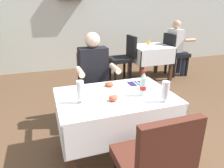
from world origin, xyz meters
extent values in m
plane|color=brown|center=(0.00, 0.00, 0.00)|extent=(11.00, 11.00, 0.00)
cube|color=silver|center=(0.00, 3.80, 1.41)|extent=(11.00, 0.12, 2.82)
cube|color=white|center=(-0.08, 0.20, 0.72)|extent=(1.15, 0.79, 0.02)
cube|color=white|center=(-0.08, -0.19, 0.55)|extent=(1.15, 0.02, 0.32)
cube|color=white|center=(-0.08, 0.59, 0.55)|extent=(1.15, 0.02, 0.32)
cube|color=white|center=(-0.64, 0.20, 0.55)|extent=(0.02, 0.79, 0.32)
cube|color=white|center=(0.49, 0.20, 0.55)|extent=(0.02, 0.79, 0.32)
cube|color=#472D1E|center=(-0.59, -0.14, 0.36)|extent=(0.07, 0.07, 0.71)
cube|color=#472D1E|center=(0.44, -0.14, 0.36)|extent=(0.07, 0.07, 0.71)
cube|color=#472D1E|center=(-0.59, 0.53, 0.36)|extent=(0.07, 0.07, 0.71)
cube|color=#472D1E|center=(0.44, 0.53, 0.36)|extent=(0.07, 0.07, 0.71)
cube|color=#4C2319|center=(-0.08, 0.89, 0.49)|extent=(0.44, 0.44, 0.08)
cube|color=#4C2319|center=(-0.08, 1.14, 0.75)|extent=(0.42, 0.06, 0.44)
cube|color=black|center=(-0.25, 0.72, 0.23)|extent=(0.04, 0.04, 0.45)
cube|color=black|center=(0.09, 0.72, 0.23)|extent=(0.04, 0.04, 0.45)
cube|color=black|center=(-0.25, 1.06, 0.23)|extent=(0.04, 0.04, 0.45)
cube|color=black|center=(0.09, 1.06, 0.23)|extent=(0.04, 0.04, 0.45)
cube|color=#4C2319|center=(-0.08, -0.50, 0.49)|extent=(0.44, 0.44, 0.08)
cube|color=#4C2319|center=(-0.08, -0.75, 0.75)|extent=(0.42, 0.06, 0.44)
cube|color=black|center=(0.09, -0.33, 0.23)|extent=(0.04, 0.04, 0.45)
cylinder|color=#282D42|center=(-0.19, 0.69, 0.23)|extent=(0.10, 0.10, 0.45)
cylinder|color=#282D42|center=(-0.03, 0.69, 0.23)|extent=(0.10, 0.10, 0.45)
cube|color=#282D42|center=(-0.11, 0.85, 0.51)|extent=(0.34, 0.36, 0.12)
cube|color=black|center=(-0.11, 0.93, 0.82)|extent=(0.36, 0.20, 0.50)
sphere|color=beige|center=(-0.11, 0.93, 1.17)|extent=(0.19, 0.19, 0.19)
cylinder|color=beige|center=(-0.33, 0.70, 0.85)|extent=(0.07, 0.26, 0.07)
cylinder|color=beige|center=(0.10, 0.70, 0.85)|extent=(0.07, 0.26, 0.07)
cube|color=white|center=(-0.14, 0.05, 0.74)|extent=(0.23, 0.23, 0.01)
ellipsoid|color=#C14C33|center=(-0.12, 0.09, 0.76)|extent=(0.09, 0.09, 0.04)
ellipsoid|color=#C14C33|center=(-0.15, 0.05, 0.77)|extent=(0.11, 0.11, 0.05)
cube|color=white|center=(-0.10, 0.39, 0.74)|extent=(0.25, 0.25, 0.01)
ellipsoid|color=#C14C33|center=(-0.07, 0.40, 0.77)|extent=(0.12, 0.12, 0.05)
ellipsoid|color=#99602D|center=(-0.07, 0.42, 0.77)|extent=(0.10, 0.07, 0.05)
cylinder|color=white|center=(-0.43, 0.13, 0.73)|extent=(0.07, 0.07, 0.01)
cylinder|color=white|center=(-0.43, 0.13, 0.75)|extent=(0.02, 0.02, 0.03)
cylinder|color=white|center=(-0.43, 0.13, 0.86)|extent=(0.07, 0.07, 0.18)
cylinder|color=gold|center=(-0.43, 0.13, 0.83)|extent=(0.06, 0.06, 0.12)
cylinder|color=white|center=(0.30, -0.10, 0.73)|extent=(0.07, 0.07, 0.01)
cylinder|color=white|center=(0.30, -0.10, 0.75)|extent=(0.02, 0.02, 0.03)
cylinder|color=white|center=(0.30, -0.10, 0.85)|extent=(0.07, 0.07, 0.17)
cylinder|color=#C68928|center=(0.30, -0.10, 0.83)|extent=(0.06, 0.06, 0.12)
cylinder|color=silver|center=(0.18, 0.10, 0.82)|extent=(0.07, 0.07, 0.19)
cylinder|color=red|center=(0.18, 0.10, 0.81)|extent=(0.07, 0.07, 0.04)
cone|color=silver|center=(0.18, 0.10, 0.94)|extent=(0.06, 0.06, 0.05)
cylinder|color=red|center=(0.18, 0.10, 0.98)|extent=(0.03, 0.03, 0.02)
cube|color=#231E4C|center=(0.26, 0.42, 0.73)|extent=(0.17, 0.13, 0.01)
cube|color=silver|center=(0.24, 0.42, 0.74)|extent=(0.02, 0.19, 0.01)
cube|color=silver|center=(0.27, 0.42, 0.74)|extent=(0.02, 0.19, 0.01)
cube|color=white|center=(1.55, 2.43, 0.72)|extent=(0.83, 0.75, 0.02)
cube|color=white|center=(1.55, 2.06, 0.55)|extent=(0.83, 0.02, 0.32)
cube|color=white|center=(1.55, 2.80, 0.55)|extent=(0.83, 0.02, 0.32)
cube|color=white|center=(1.14, 2.43, 0.55)|extent=(0.02, 0.75, 0.32)
cube|color=white|center=(1.95, 2.43, 0.55)|extent=(0.02, 0.75, 0.32)
cube|color=#472D1E|center=(1.19, 2.12, 0.36)|extent=(0.07, 0.07, 0.71)
cube|color=#472D1E|center=(1.90, 2.12, 0.36)|extent=(0.07, 0.07, 0.71)
cube|color=#472D1E|center=(1.19, 2.74, 0.36)|extent=(0.07, 0.07, 0.71)
cube|color=#472D1E|center=(1.90, 2.74, 0.36)|extent=(0.07, 0.07, 0.71)
cube|color=black|center=(0.83, 2.43, 0.49)|extent=(0.44, 0.44, 0.08)
cube|color=black|center=(1.08, 2.43, 0.75)|extent=(0.06, 0.42, 0.44)
cube|color=black|center=(0.66, 2.60, 0.23)|extent=(0.04, 0.04, 0.45)
cube|color=black|center=(0.66, 2.26, 0.23)|extent=(0.04, 0.04, 0.45)
cube|color=black|center=(1.00, 2.60, 0.23)|extent=(0.04, 0.04, 0.45)
cube|color=black|center=(1.00, 2.26, 0.23)|extent=(0.04, 0.04, 0.45)
cube|color=black|center=(2.26, 2.43, 0.49)|extent=(0.44, 0.44, 0.08)
cube|color=black|center=(2.01, 2.43, 0.75)|extent=(0.06, 0.42, 0.44)
cube|color=black|center=(2.43, 2.26, 0.23)|extent=(0.04, 0.04, 0.45)
cube|color=black|center=(2.43, 2.60, 0.23)|extent=(0.04, 0.04, 0.45)
cube|color=black|center=(2.09, 2.26, 0.23)|extent=(0.04, 0.04, 0.45)
cube|color=black|center=(2.09, 2.60, 0.23)|extent=(0.04, 0.04, 0.45)
cylinder|color=#282D42|center=(2.40, 2.35, 0.23)|extent=(0.10, 0.10, 0.45)
cylinder|color=#282D42|center=(2.40, 2.51, 0.23)|extent=(0.10, 0.10, 0.45)
cube|color=#282D42|center=(2.24, 2.43, 0.51)|extent=(0.36, 0.34, 0.12)
cube|color=silver|center=(2.16, 2.43, 0.82)|extent=(0.20, 0.36, 0.50)
sphere|color=tan|center=(2.16, 2.43, 1.17)|extent=(0.19, 0.19, 0.19)
cylinder|color=tan|center=(2.39, 2.22, 0.85)|extent=(0.26, 0.07, 0.07)
cylinder|color=tan|center=(2.39, 2.65, 0.85)|extent=(0.26, 0.07, 0.07)
cylinder|color=gold|center=(1.54, 2.53, 0.79)|extent=(0.06, 0.06, 0.11)
camera|label=1|loc=(-0.71, -1.58, 1.57)|focal=33.26mm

